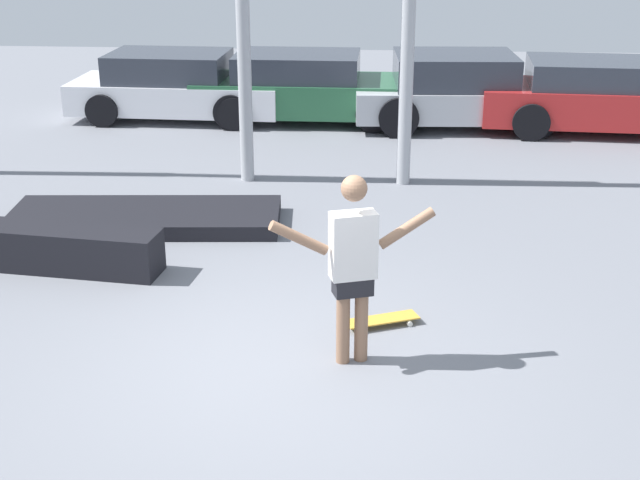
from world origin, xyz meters
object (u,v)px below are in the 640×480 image
at_px(grind_box, 46,248).
at_px(manual_pad, 145,217).
at_px(parked_car_green, 304,88).
at_px(skateboarder, 353,260).
at_px(parked_car_red, 603,97).
at_px(skateboard, 382,320).
at_px(parked_car_silver, 459,91).
at_px(parked_car_white, 176,87).

relative_size(grind_box, manual_pad, 0.77).
distance_m(manual_pad, parked_car_green, 6.16).
bearing_deg(grind_box, skateboarder, -28.62).
bearing_deg(grind_box, parked_car_red, 41.90).
relative_size(grind_box, parked_car_green, 0.64).
height_order(skateboarder, skateboard, skateboarder).
bearing_deg(manual_pad, skateboarder, -50.82).
distance_m(skateboarder, parked_car_red, 9.89).
bearing_deg(parked_car_green, skateboarder, -81.90).
bearing_deg(skateboarder, skateboard, 51.17).
height_order(skateboarder, manual_pad, skateboarder).
xyz_separation_m(parked_car_green, parked_car_silver, (2.90, -0.21, 0.03)).
relative_size(grind_box, parked_car_red, 0.60).
xyz_separation_m(skateboard, parked_car_red, (3.93, 8.21, 0.57)).
bearing_deg(skateboarder, parked_car_white, 93.33).
relative_size(grind_box, parked_car_white, 0.66).
xyz_separation_m(parked_car_green, parked_car_red, (5.46, -0.46, 0.01)).
distance_m(skateboarder, parked_car_silver, 9.34).
height_order(manual_pad, parked_car_red, parked_car_red).
bearing_deg(parked_car_silver, parked_car_green, 172.82).
distance_m(manual_pad, parked_car_red, 8.93).
xyz_separation_m(manual_pad, parked_car_red, (7.03, 5.48, 0.53)).
bearing_deg(grind_box, parked_car_white, 91.04).
bearing_deg(grind_box, skateboard, -17.51).
distance_m(skateboarder, parked_car_white, 10.13).
bearing_deg(manual_pad, skateboard, -41.33).
xyz_separation_m(skateboard, parked_car_silver, (1.37, 8.45, 0.59)).
distance_m(manual_pad, parked_car_white, 6.04).
bearing_deg(manual_pad, grind_box, -116.69).
relative_size(skateboard, parked_car_red, 0.17).
distance_m(parked_car_silver, parked_car_red, 2.57).
bearing_deg(parked_car_white, parked_car_green, 1.78).
distance_m(parked_car_white, parked_car_silver, 5.37).
distance_m(grind_box, parked_car_white, 7.47).
xyz_separation_m(skateboarder, skateboard, (0.28, 0.74, -0.94)).
xyz_separation_m(skateboarder, parked_car_green, (-1.25, 9.40, -0.38)).
height_order(parked_car_white, parked_car_red, parked_car_red).
bearing_deg(parked_car_white, skateboard, -63.14).
relative_size(parked_car_green, parked_car_silver, 1.04).
relative_size(manual_pad, parked_car_white, 0.86).
relative_size(parked_car_white, parked_car_red, 0.91).
distance_m(grind_box, parked_car_silver, 8.94).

